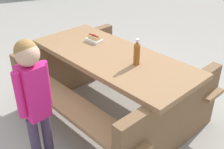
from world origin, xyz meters
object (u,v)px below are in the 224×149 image
picnic_table (112,81)px  soda_bottle (137,53)px  hotdog_tray (94,39)px  child_in_coat (33,92)px

picnic_table → soda_bottle: soda_bottle is taller
soda_bottle → hotdog_tray: size_ratio=1.26×
picnic_table → child_in_coat: 0.99m
hotdog_tray → picnic_table: bearing=177.2°
soda_bottle → picnic_table: bearing=16.1°
picnic_table → hotdog_tray: hotdog_tray is taller
soda_bottle → hotdog_tray: (0.69, 0.06, -0.09)m
hotdog_tray → child_in_coat: child_in_coat is taller
soda_bottle → hotdog_tray: bearing=5.3°
picnic_table → child_in_coat: size_ratio=1.69×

